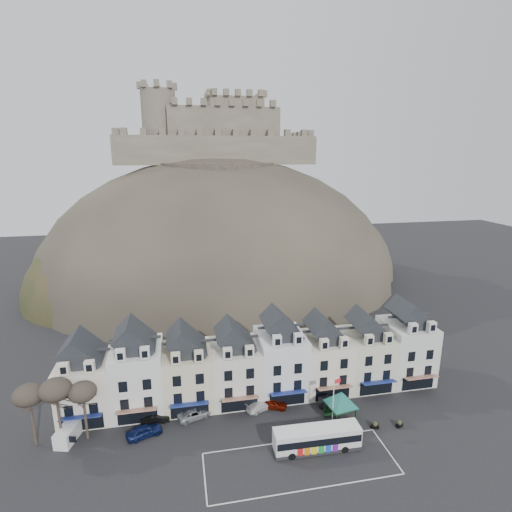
{
  "coord_description": "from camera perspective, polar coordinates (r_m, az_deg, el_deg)",
  "views": [
    {
      "loc": [
        -10.49,
        -35.73,
        34.86
      ],
      "look_at": [
        1.28,
        24.0,
        19.12
      ],
      "focal_mm": 28.0,
      "sensor_mm": 36.0,
      "label": 1
    }
  ],
  "objects": [
    {
      "name": "tree_left_near",
      "position": [
        55.63,
        -23.55,
        -17.42
      ],
      "size": [
        3.43,
        3.43,
        7.84
      ],
      "color": "#332920",
      "rests_on": "ground"
    },
    {
      "name": "white_van",
      "position": [
        59.36,
        -25.17,
        -21.86
      ],
      "size": [
        2.89,
        4.61,
        1.95
      ],
      "rotation": [
        0.0,
        0.0,
        -0.26
      ],
      "color": "white",
      "rests_on": "ground"
    },
    {
      "name": "flagpole",
      "position": [
        55.52,
        11.05,
        -19.47
      ],
      "size": [
        1.0,
        0.34,
        7.15
      ],
      "rotation": [
        0.0,
        0.0,
        0.28
      ],
      "color": "silver",
      "rests_on": "ground"
    },
    {
      "name": "ground",
      "position": [
        51.0,
        4.34,
        -28.67
      ],
      "size": [
        300.0,
        300.0,
        0.0
      ],
      "primitive_type": "plane",
      "color": "black",
      "rests_on": "ground"
    },
    {
      "name": "car_black",
      "position": [
        58.89,
        -14.22,
        -21.55
      ],
      "size": [
        3.83,
        1.49,
        1.24
      ],
      "primitive_type": "imported",
      "rotation": [
        0.0,
        0.0,
        1.62
      ],
      "color": "black",
      "rests_on": "ground"
    },
    {
      "name": "townhouse_terrace",
      "position": [
        60.49,
        0.43,
        -14.76
      ],
      "size": [
        54.4,
        9.35,
        11.8
      ],
      "color": "#EEE4CE",
      "rests_on": "ground"
    },
    {
      "name": "car_silver",
      "position": [
        58.73,
        -8.78,
        -21.33
      ],
      "size": [
        4.97,
        3.48,
        1.28
      ],
      "primitive_type": "imported",
      "rotation": [
        0.0,
        0.0,
        1.9
      ],
      "color": "#A3A5AA",
      "rests_on": "ground"
    },
    {
      "name": "car_white",
      "position": [
        59.59,
        0.69,
        -20.56
      ],
      "size": [
        4.7,
        3.29,
        1.26
      ],
      "primitive_type": "imported",
      "rotation": [
        0.0,
        0.0,
        1.96
      ],
      "color": "white",
      "rests_on": "ground"
    },
    {
      "name": "planter_east",
      "position": [
        58.61,
        16.62,
        -22.12
      ],
      "size": [
        1.05,
        0.68,
        0.97
      ],
      "rotation": [
        0.0,
        0.0,
        -0.22
      ],
      "color": "black",
      "rests_on": "ground"
    },
    {
      "name": "coach_bay_markings",
      "position": [
        52.33,
        6.31,
        -27.38
      ],
      "size": [
        22.0,
        7.5,
        0.01
      ],
      "primitive_type": "cube",
      "color": "silver",
      "rests_on": "ground"
    },
    {
      "name": "tree_left_far",
      "position": [
        57.11,
        -29.73,
        -16.91
      ],
      "size": [
        3.61,
        3.61,
        8.24
      ],
      "color": "#332920",
      "rests_on": "ground"
    },
    {
      "name": "car_charcoal",
      "position": [
        61.02,
        11.21,
        -19.78
      ],
      "size": [
        4.89,
        2.63,
        1.53
      ],
      "primitive_type": "imported",
      "rotation": [
        0.0,
        0.0,
        1.34
      ],
      "color": "black",
      "rests_on": "ground"
    },
    {
      "name": "tree_left_mid",
      "position": [
        56.04,
        -26.75,
        -16.73
      ],
      "size": [
        3.78,
        3.78,
        8.64
      ],
      "color": "#332920",
      "rests_on": "ground"
    },
    {
      "name": "castle",
      "position": [
        112.33,
        -5.77,
        17.15
      ],
      "size": [
        50.2,
        22.2,
        22.0
      ],
      "color": "brown",
      "rests_on": "ground"
    },
    {
      "name": "red_buoy",
      "position": [
        56.98,
        13.37,
        -22.41
      ],
      "size": [
        1.57,
        1.57,
        1.95
      ],
      "rotation": [
        0.0,
        0.0,
        0.12
      ],
      "color": "black",
      "rests_on": "ground"
    },
    {
      "name": "bus",
      "position": [
        53.27,
        8.69,
        -24.27
      ],
      "size": [
        10.6,
        2.72,
        2.98
      ],
      "rotation": [
        0.0,
        0.0,
        -0.02
      ],
      "color": "#262628",
      "rests_on": "ground"
    },
    {
      "name": "car_navy",
      "position": [
        56.91,
        -15.66,
        -22.93
      ],
      "size": [
        4.81,
        3.15,
        1.52
      ],
      "primitive_type": "imported",
      "rotation": [
        0.0,
        0.0,
        1.9
      ],
      "color": "#0D1845",
      "rests_on": "ground"
    },
    {
      "name": "planter_west",
      "position": [
        59.77,
        19.8,
        -21.61
      ],
      "size": [
        1.06,
        0.81,
        0.95
      ],
      "rotation": [
        0.0,
        0.0,
        0.4
      ],
      "color": "black",
      "rests_on": "ground"
    },
    {
      "name": "car_maroon",
      "position": [
        59.88,
        2.41,
        -20.32
      ],
      "size": [
        4.32,
        2.88,
        1.37
      ],
      "primitive_type": "imported",
      "rotation": [
        0.0,
        0.0,
        1.22
      ],
      "color": "#5D1105",
      "rests_on": "ground"
    },
    {
      "name": "castle_hill",
      "position": [
        110.92,
        -4.51,
        -3.81
      ],
      "size": [
        100.0,
        76.0,
        68.0
      ],
      "color": "#322D26",
      "rests_on": "ground"
    },
    {
      "name": "bus_shelter",
      "position": [
        56.96,
        12.06,
        -19.3
      ],
      "size": [
        6.96,
        6.96,
        4.48
      ],
      "rotation": [
        0.0,
        0.0,
        0.17
      ],
      "color": "black",
      "rests_on": "ground"
    }
  ]
}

